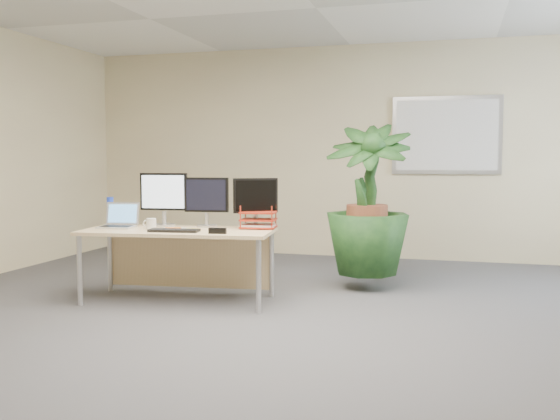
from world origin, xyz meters
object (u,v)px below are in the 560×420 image
(monitor_left, at_px, (164,196))
(monitor_right, at_px, (206,199))
(laptop, at_px, (119,221))
(floor_plant, at_px, (367,212))
(desk, at_px, (182,243))

(monitor_left, distance_m, monitor_right, 0.40)
(monitor_left, distance_m, laptop, 0.46)
(floor_plant, xyz_separation_m, monitor_left, (-1.77, -0.79, 0.18))
(desk, height_order, laptop, laptop)
(monitor_left, relative_size, monitor_right, 1.09)
(floor_plant, distance_m, monitor_left, 1.94)
(floor_plant, bearing_deg, monitor_left, -155.96)
(monitor_left, relative_size, laptop, 1.45)
(desk, relative_size, laptop, 5.13)
(floor_plant, relative_size, monitor_right, 3.31)
(desk, height_order, floor_plant, floor_plant)
(desk, relative_size, floor_plant, 1.16)
(floor_plant, relative_size, monitor_left, 3.04)
(monitor_right, bearing_deg, laptop, -162.79)
(laptop, bearing_deg, monitor_left, 26.80)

